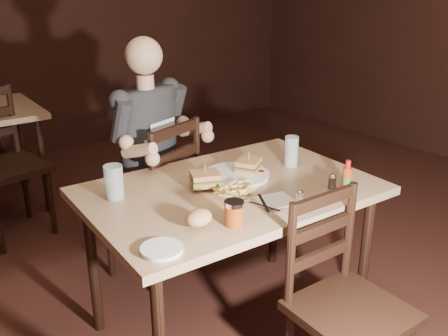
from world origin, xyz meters
TOP-DOWN VIEW (x-y plane):
  - room_shell at (0.00, 0.00)m, footprint 7.00×7.00m
  - main_table at (-0.24, 0.29)m, footprint 1.36×0.95m
  - chair_far at (-0.29, 0.96)m, footprint 0.56×0.59m
  - chair_near at (-0.16, -0.38)m, footprint 0.43×0.47m
  - bg_chair_near at (-0.81, 1.95)m, footprint 0.53×0.57m
  - diner at (-0.28, 0.91)m, footprint 0.61×0.54m
  - dinner_plate at (-0.15, 0.36)m, footprint 0.33×0.33m
  - sandwich_left at (-0.34, 0.35)m, footprint 0.16×0.15m
  - sandwich_right at (-0.07, 0.36)m, footprint 0.15×0.15m
  - fries_pile at (-0.27, 0.22)m, footprint 0.26×0.19m
  - ketchup_dollop at (-0.04, 0.31)m, footprint 0.04×0.04m
  - glass_left at (-0.71, 0.51)m, footprint 0.09×0.09m
  - glass_right at (0.17, 0.32)m, footprint 0.07×0.07m
  - hot_sauce at (0.17, -0.04)m, footprint 0.05×0.05m
  - salt_shaker at (-0.12, -0.03)m, footprint 0.03×0.03m
  - pepper_shaker at (0.12, -0.00)m, footprint 0.04×0.04m
  - syrup_dispenser at (-0.46, -0.00)m, footprint 0.08×0.08m
  - napkin at (-0.18, 0.06)m, footprint 0.18×0.18m
  - knife at (-0.27, 0.07)m, footprint 0.08×0.22m
  - fork at (-0.24, 0.06)m, footprint 0.10×0.16m
  - side_plate at (-0.79, -0.00)m, footprint 0.16×0.16m
  - bread_roll at (-0.58, 0.06)m, footprint 0.12×0.10m

SIDE VIEW (x-z plane):
  - chair_near at x=-0.16m, z-range 0.00..0.89m
  - chair_far at x=-0.29m, z-range 0.00..0.96m
  - bg_chair_near at x=-0.81m, z-range 0.00..0.99m
  - main_table at x=-0.24m, z-range 0.31..1.08m
  - napkin at x=-0.18m, z-range 0.77..0.77m
  - side_plate at x=-0.79m, z-range 0.77..0.78m
  - knife at x=-0.27m, z-range 0.77..0.78m
  - fork at x=-0.24m, z-range 0.77..0.78m
  - dinner_plate at x=-0.15m, z-range 0.77..0.79m
  - ketchup_dollop at x=-0.04m, z-range 0.79..0.80m
  - salt_shaker at x=-0.12m, z-range 0.77..0.83m
  - pepper_shaker at x=0.12m, z-range 0.77..0.84m
  - fries_pile at x=-0.27m, z-range 0.79..0.82m
  - bread_roll at x=-0.58m, z-range 0.78..0.85m
  - syrup_dispenser at x=-0.46m, z-range 0.77..0.87m
  - sandwich_right at x=-0.07m, z-range 0.79..0.89m
  - hot_sauce at x=0.17m, z-range 0.77..0.91m
  - sandwich_left at x=-0.34m, z-range 0.79..0.89m
  - glass_left at x=-0.71m, z-range 0.77..0.92m
  - glass_right at x=0.17m, z-range 0.77..0.93m
  - diner at x=-0.28m, z-range 0.50..1.39m
  - room_shell at x=0.00m, z-range -2.10..4.90m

